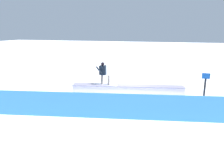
# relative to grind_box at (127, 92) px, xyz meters

# --- Properties ---
(ground_plane) EXTENTS (120.00, 120.00, 0.00)m
(ground_plane) POSITION_rel_grind_box_xyz_m (0.00, 0.00, -0.35)
(ground_plane) COLOR white
(grind_box) EXTENTS (6.84, 1.92, 0.78)m
(grind_box) POSITION_rel_grind_box_xyz_m (0.00, 0.00, 0.00)
(grind_box) COLOR white
(grind_box) RESTS_ON ground_plane
(snowboarder) EXTENTS (1.55, 0.42, 1.42)m
(snowboarder) POSITION_rel_grind_box_xyz_m (1.48, 0.25, 1.20)
(snowboarder) COLOR silver
(snowboarder) RESTS_ON grind_box
(safety_fence) EXTENTS (11.50, 2.26, 1.26)m
(safety_fence) POSITION_rel_grind_box_xyz_m (0.00, 3.16, 0.27)
(safety_fence) COLOR #3884DD
(safety_fence) RESTS_ON ground_plane
(trail_marker) EXTENTS (0.40, 0.10, 1.91)m
(trail_marker) POSITION_rel_grind_box_xyz_m (-4.28, 0.49, 0.67)
(trail_marker) COLOR #262628
(trail_marker) RESTS_ON ground_plane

